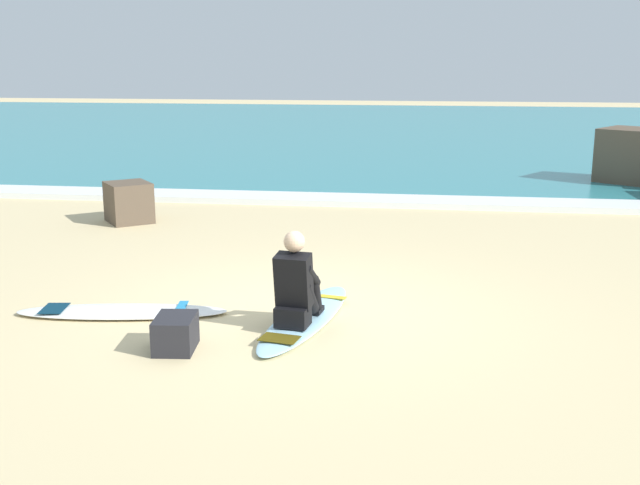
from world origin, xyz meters
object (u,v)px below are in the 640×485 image
shoreline_rock (129,202)px  surfer_seated (296,287)px  surfboard_spare_near (122,311)px  beach_bag (175,333)px  surfboard_main (306,318)px

shoreline_rock → surfer_seated: bearing=-52.8°
surfboard_spare_near → beach_bag: bearing=-45.1°
surfer_seated → surfboard_spare_near: size_ratio=0.41×
surfboard_main → surfer_seated: bearing=-101.8°
surfboard_main → surfer_seated: 0.48m
surfboard_spare_near → shoreline_rock: 4.86m
shoreline_rock → beach_bag: bearing=-64.7°
surfboard_spare_near → beach_bag: beach_bag is taller
surfer_seated → beach_bag: (-1.02, -0.71, -0.28)m
surfboard_spare_near → shoreline_rock: bearing=110.3°
surfer_seated → beach_bag: surfer_seated is taller
surfboard_main → surfer_seated: size_ratio=2.53×
surfboard_main → shoreline_rock: (-3.65, 4.48, 0.29)m
surfboard_spare_near → beach_bag: 1.26m
surfboard_spare_near → shoreline_rock: (-1.68, 4.55, 0.29)m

